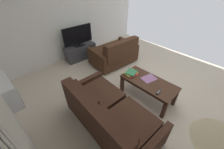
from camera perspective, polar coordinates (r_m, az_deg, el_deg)
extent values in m
cube|color=beige|center=(3.49, 12.97, -6.63)|extent=(5.53, 5.05, 0.01)
cube|color=white|center=(4.66, -15.99, 24.19)|extent=(0.12, 5.05, 2.82)
cube|color=silver|center=(1.24, -32.94, -23.09)|extent=(0.07, 0.03, 2.62)
cube|color=silver|center=(1.29, -33.99, -20.55)|extent=(0.07, 0.03, 2.62)
cube|color=silver|center=(1.35, -34.93, -18.20)|extent=(0.07, 0.03, 2.62)
cube|color=silver|center=(1.40, -35.78, -16.03)|extent=(0.07, 0.03, 2.62)
cube|color=silver|center=(1.46, -36.54, -14.03)|extent=(0.07, 0.03, 2.62)
cube|color=silver|center=(1.52, -37.24, -12.17)|extent=(0.07, 0.03, 2.62)
cube|color=silver|center=(1.58, -37.87, -10.46)|extent=(0.07, 0.03, 2.62)
cube|color=silver|center=(1.64, -38.45, -8.87)|extent=(0.07, 0.03, 2.62)
cube|color=silver|center=(1.70, -38.98, -7.40)|extent=(0.07, 0.03, 2.62)
cube|color=silver|center=(2.43, -37.55, -5.60)|extent=(0.58, 0.22, 0.37)
cube|color=#9E9E99|center=(2.43, -35.11, -4.46)|extent=(0.51, 0.01, 0.27)
cylinder|color=black|center=(2.74, 16.85, -23.69)|extent=(0.05, 0.05, 0.06)
cylinder|color=black|center=(3.28, -3.66, -8.07)|extent=(0.05, 0.05, 0.06)
cylinder|color=black|center=(3.05, -14.85, -14.31)|extent=(0.05, 0.05, 0.06)
cube|color=#382116|center=(2.61, -0.35, -16.86)|extent=(1.62, 0.94, 0.37)
cube|color=#382116|center=(2.27, 6.94, -19.03)|extent=(0.77, 0.79, 0.10)
cube|color=#382116|center=(2.64, -5.71, -8.38)|extent=(0.77, 0.79, 0.10)
cube|color=#382116|center=(2.19, -7.92, -16.24)|extent=(1.58, 0.27, 0.46)
cube|color=#382116|center=(2.05, 1.57, -21.38)|extent=(0.71, 0.16, 0.33)
cube|color=#382116|center=(2.46, -11.12, -9.17)|extent=(0.71, 0.16, 0.33)
cube|color=#382116|center=(3.03, -10.88, -6.12)|extent=(0.15, 0.86, 0.53)
cylinder|color=black|center=(4.91, 2.21, 8.88)|extent=(0.06, 0.06, 0.06)
cylinder|color=black|center=(4.44, -7.15, 5.23)|extent=(0.06, 0.06, 0.06)
cylinder|color=black|center=(4.46, 8.30, 5.32)|extent=(0.06, 0.06, 0.06)
cylinder|color=black|center=(3.93, -1.40, 0.86)|extent=(0.06, 0.06, 0.06)
cube|color=#422819|center=(4.30, 0.61, 7.62)|extent=(0.97, 1.19, 0.35)
cube|color=#422819|center=(4.37, 3.33, 11.37)|extent=(0.80, 0.59, 0.10)
cube|color=#422819|center=(4.06, -2.61, 9.27)|extent=(0.80, 0.59, 0.10)
cube|color=#422819|center=(3.89, 4.08, 10.21)|extent=(0.30, 1.12, 0.48)
cube|color=#422819|center=(4.13, 5.96, 11.80)|extent=(0.17, 0.51, 0.34)
cube|color=#422819|center=(3.80, -0.18, 9.65)|extent=(0.17, 0.51, 0.34)
cube|color=#422819|center=(4.63, 6.51, 10.61)|extent=(0.86, 0.19, 0.51)
cube|color=#422819|center=(3.97, -6.18, 5.80)|extent=(0.86, 0.19, 0.51)
cube|color=#3D2316|center=(3.04, 14.90, -3.04)|extent=(1.16, 0.56, 0.04)
cube|color=#3D2316|center=(3.07, 14.77, -3.69)|extent=(1.06, 0.50, 0.05)
cube|color=#3D2316|center=(3.23, 24.46, -8.52)|extent=(0.07, 0.07, 0.43)
cube|color=#3D2316|center=(3.56, 9.25, -0.35)|extent=(0.07, 0.07, 0.43)
cube|color=#3D2316|center=(2.91, 20.53, -13.49)|extent=(0.07, 0.07, 0.43)
cube|color=#3D2316|center=(3.27, 4.22, -3.88)|extent=(0.07, 0.07, 0.43)
cube|color=#38383D|center=(4.66, -12.84, 9.04)|extent=(0.46, 0.99, 0.45)
cube|color=black|center=(4.75, -13.50, 9.48)|extent=(0.08, 0.82, 0.27)
cube|color=black|center=(4.63, -14.36, 8.58)|extent=(0.22, 0.25, 0.06)
cube|color=black|center=(4.56, -13.25, 11.66)|extent=(0.22, 0.33, 0.02)
cube|color=black|center=(4.54, -13.32, 12.11)|extent=(0.04, 0.06, 0.06)
cube|color=black|center=(4.43, -13.85, 15.42)|extent=(0.11, 0.93, 0.54)
cube|color=#194C23|center=(4.45, -13.98, 15.48)|extent=(0.07, 0.90, 0.51)
cube|color=#C63833|center=(3.16, 8.13, 0.31)|extent=(0.25, 0.29, 0.02)
cube|color=#E0CC4C|center=(3.15, 7.75, 0.70)|extent=(0.22, 0.31, 0.02)
cube|color=#337F51|center=(3.12, 7.90, 0.92)|extent=(0.25, 0.27, 0.03)
cube|color=black|center=(2.83, 18.59, -6.80)|extent=(0.05, 0.16, 0.02)
cube|color=#59595B|center=(2.82, 18.63, -6.63)|extent=(0.03, 0.11, 0.00)
cube|color=#996699|center=(3.10, 14.87, -1.58)|extent=(0.30, 0.36, 0.01)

